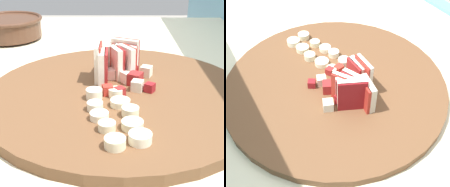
# 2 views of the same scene
# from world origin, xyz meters

# --- Properties ---
(cutting_board) EXTENTS (0.44, 0.44, 0.02)m
(cutting_board) POSITION_xyz_m (-0.07, 0.05, 0.90)
(cutting_board) COLOR brown
(cutting_board) RESTS_ON tiled_countertop
(apple_wedge_fan) EXTENTS (0.10, 0.08, 0.06)m
(apple_wedge_fan) POSITION_xyz_m (-0.13, 0.04, 0.94)
(apple_wedge_fan) COLOR #B22D23
(apple_wedge_fan) RESTS_ON cutting_board
(apple_dice_pile) EXTENTS (0.11, 0.09, 0.02)m
(apple_dice_pile) POSITION_xyz_m (-0.10, 0.07, 0.92)
(apple_dice_pile) COLOR white
(apple_dice_pile) RESTS_ON cutting_board
(banana_slice_rows) EXTENTS (0.17, 0.09, 0.02)m
(banana_slice_rows) POSITION_xyz_m (0.02, 0.04, 0.92)
(banana_slice_rows) COLOR white
(banana_slice_rows) RESTS_ON cutting_board
(ceramic_bowl) EXTENTS (0.18, 0.18, 0.06)m
(ceramic_bowl) POSITION_xyz_m (-0.44, -0.24, 0.93)
(ceramic_bowl) COLOR #4C2D1E
(ceramic_bowl) RESTS_ON tiled_countertop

